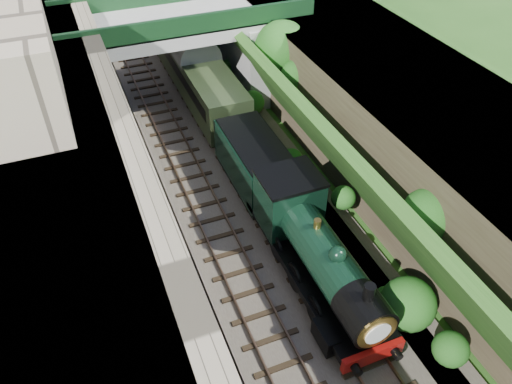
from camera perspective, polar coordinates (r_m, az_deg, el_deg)
trackbed at (r=33.68m, az=-6.49°, el=7.20°), size 10.00×90.00×0.20m
retaining_wall at (r=31.24m, az=-16.79°, el=10.13°), size 1.00×90.00×7.00m
street_plateau_left at (r=31.26m, az=-23.09°, el=8.56°), size 6.00×90.00×7.00m
street_plateau_right at (r=35.46m, az=8.43°, el=14.41°), size 8.00×90.00×6.25m
embankment_slope at (r=32.91m, az=2.18°, el=11.86°), size 4.75×90.00×6.55m
track_left at (r=33.24m, az=-9.82°, el=6.65°), size 2.50×90.00×0.20m
track_right at (r=33.87m, az=-4.56°, el=7.84°), size 2.50×90.00×0.20m
road_bridge at (r=35.44m, az=-7.43°, el=16.18°), size 16.00×6.40×7.25m
building_near at (r=23.53m, az=-26.79°, el=12.66°), size 4.00×8.00×4.00m
tree at (r=33.29m, az=3.05°, el=15.91°), size 3.60×3.80×6.60m
locomotive at (r=22.55m, az=6.89°, el=-6.80°), size 3.10×10.23×3.83m
tender at (r=27.67m, az=-0.14°, el=3.14°), size 2.70×6.00×3.05m
coach_front at (r=37.79m, az=-7.50°, el=14.36°), size 2.90×18.00×3.70m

